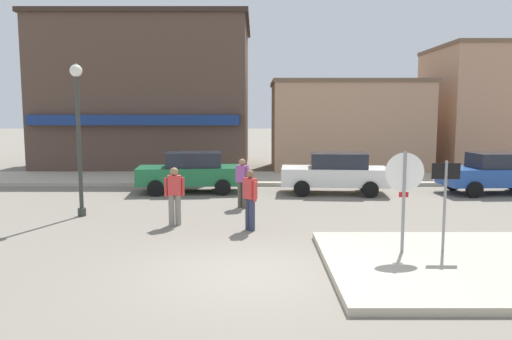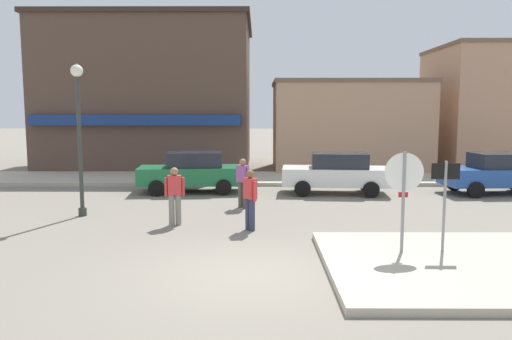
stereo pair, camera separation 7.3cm
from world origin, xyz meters
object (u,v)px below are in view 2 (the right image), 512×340
lamp_post (79,117)px  parked_car_third (498,173)px  parked_car_second (336,172)px  pedestrian_kerb_side (243,181)px  one_way_sign (445,197)px  pedestrian_crossing_far (175,194)px  pedestrian_crossing_near (250,198)px  parked_car_nearest (192,171)px  stop_sign (404,189)px

lamp_post → parked_car_third: lamp_post is taller
parked_car_second → pedestrian_kerb_side: 4.49m
one_way_sign → pedestrian_crossing_far: 6.99m
pedestrian_kerb_side → pedestrian_crossing_near: bearing=-84.6°
lamp_post → pedestrian_kerb_side: lamp_post is taller
parked_car_third → one_way_sign: bearing=-121.5°
lamp_post → pedestrian_kerb_side: 5.39m
one_way_sign → lamp_post: lamp_post is taller
parked_car_nearest → parked_car_third: (11.68, -0.33, 0.00)m
one_way_sign → parked_car_second: (-0.99, 8.42, -0.52)m
stop_sign → parked_car_second: stop_sign is taller
parked_car_nearest → parked_car_third: bearing=-1.6°
stop_sign → one_way_sign: (0.90, 0.07, -0.19)m
lamp_post → pedestrian_crossing_far: 3.86m
one_way_sign → pedestrian_kerb_side: one_way_sign is taller
parked_car_nearest → lamp_post: bearing=-121.6°
stop_sign → parked_car_third: 10.42m
pedestrian_crossing_far → pedestrian_kerb_side: 3.08m
stop_sign → parked_car_nearest: stop_sign is taller
parked_car_nearest → pedestrian_crossing_near: bearing=-69.2°
parked_car_nearest → parked_car_second: 5.56m
parked_car_third → pedestrian_crossing_far: 12.58m
parked_car_second → parked_car_third: same height
lamp_post → pedestrian_crossing_far: lamp_post is taller
parked_car_second → pedestrian_kerb_side: pedestrian_kerb_side is taller
parked_car_nearest → pedestrian_crossing_far: bearing=-87.2°
pedestrian_crossing_far → pedestrian_kerb_side: (1.79, 2.50, 0.00)m
lamp_post → parked_car_third: 15.12m
parked_car_nearest → parked_car_second: (5.55, -0.30, 0.00)m
pedestrian_crossing_near → pedestrian_kerb_side: size_ratio=1.00×
one_way_sign → parked_car_third: bearing=58.5°
stop_sign → one_way_sign: size_ratio=1.10×
parked_car_second → parked_car_third: (6.13, -0.03, 0.00)m
pedestrian_crossing_near → lamp_post: bearing=160.6°
parked_car_second → pedestrian_crossing_near: size_ratio=2.56×
parked_car_third → stop_sign: bearing=-125.5°
lamp_post → pedestrian_crossing_near: (5.09, -1.80, -2.09)m
pedestrian_crossing_near → pedestrian_crossing_far: bearing=164.7°
stop_sign → one_way_sign: stop_sign is taller
parked_car_second → pedestrian_crossing_near: (-3.18, -5.92, 0.06)m
one_way_sign → pedestrian_crossing_near: size_ratio=1.30×
parked_car_second → parked_car_third: 6.13m
stop_sign → pedestrian_crossing_near: (-3.27, 2.57, -0.65)m
pedestrian_crossing_near → pedestrian_kerb_side: bearing=95.4°
one_way_sign → lamp_post: bearing=155.1°
pedestrian_crossing_far → parked_car_second: bearing=45.4°
parked_car_second → pedestrian_kerb_side: bearing=-140.7°
stop_sign → parked_car_nearest: (-5.64, 8.79, -0.71)m
one_way_sign → parked_car_third: 9.85m
parked_car_third → pedestrian_kerb_side: 10.01m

